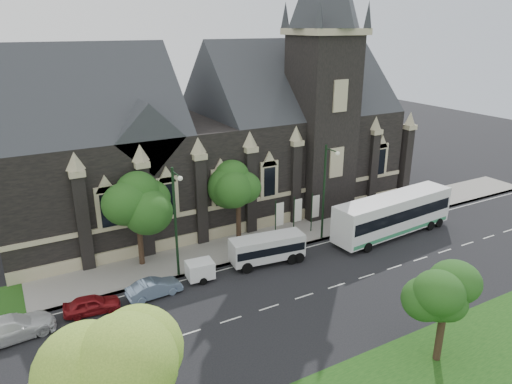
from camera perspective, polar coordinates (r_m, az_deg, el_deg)
ground at (r=34.20m, az=1.58°, el=-13.80°), size 160.00×160.00×0.00m
sidewalk at (r=41.50m, az=-5.17°, el=-7.34°), size 80.00×5.00×0.15m
museum at (r=48.76m, az=-4.46°, el=6.93°), size 40.00×17.70×29.90m
tree_park_near at (r=20.23m, az=-15.43°, el=-19.07°), size 4.42×4.42×8.56m
tree_park_east at (r=29.45m, az=22.04°, el=-10.82°), size 3.40×3.40×6.28m
tree_walk_right at (r=41.57m, az=-2.06°, el=1.36°), size 4.08×4.08×7.80m
tree_walk_left at (r=38.58m, az=-14.04°, el=-0.84°), size 3.91×3.91×7.64m
street_lamp_near at (r=42.37m, az=8.41°, el=0.51°), size 0.36×1.88×9.00m
street_lamp_mid at (r=36.05m, az=-9.65°, el=-3.05°), size 0.36×1.88×9.00m
banner_flag_left at (r=42.80m, az=2.71°, el=-3.01°), size 0.90×0.10×4.00m
banner_flag_center at (r=43.81m, az=4.94°, el=-2.51°), size 0.90×0.10×4.00m
banner_flag_right at (r=44.90m, az=7.06°, el=-2.03°), size 0.90×0.10×4.00m
tour_coach at (r=45.95m, az=16.26°, el=-2.59°), size 13.32×3.82×3.84m
shuttle_bus at (r=39.27m, az=1.40°, el=-6.75°), size 6.40×2.89×2.39m
box_trailer at (r=37.24m, az=-6.79°, el=-9.32°), size 3.02×1.78×1.58m
sedan at (r=35.90m, az=-12.22°, el=-11.29°), size 4.09×1.65×1.32m
car_far_red at (r=35.21m, az=-19.24°, el=-12.71°), size 3.95×2.00×1.29m
car_far_white at (r=34.56m, az=-27.61°, el=-14.40°), size 5.58×2.79×1.55m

